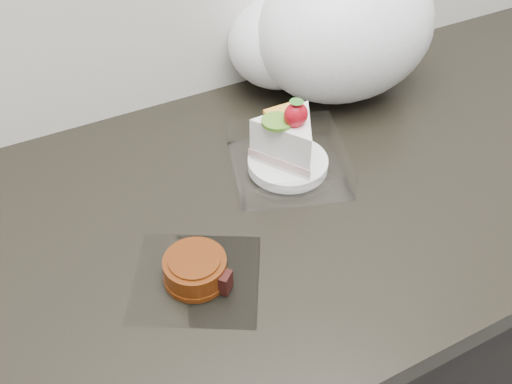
{
  "coord_description": "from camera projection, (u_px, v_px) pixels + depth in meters",
  "views": [
    {
      "loc": [
        -0.28,
        1.15,
        1.48
      ],
      "look_at": [
        -0.01,
        1.67,
        0.94
      ],
      "focal_mm": 40.0,
      "sensor_mm": 36.0,
      "label": 1
    }
  ],
  "objects": [
    {
      "name": "plastic_bag",
      "position": [
        333.0,
        31.0,
        0.98
      ],
      "size": [
        0.41,
        0.35,
        0.3
      ],
      "rotation": [
        0.0,
        0.0,
        -0.33
      ],
      "color": "white",
      "rests_on": "counter"
    },
    {
      "name": "cake_tray",
      "position": [
        288.0,
        152.0,
        0.87
      ],
      "size": [
        0.22,
        0.22,
        0.13
      ],
      "rotation": [
        0.0,
        0.0,
        -0.32
      ],
      "color": "white",
      "rests_on": "counter"
    },
    {
      "name": "counter",
      "position": [
        256.0,
        364.0,
        1.14
      ],
      "size": [
        2.04,
        0.64,
        0.9
      ],
      "color": "black",
      "rests_on": "ground"
    },
    {
      "name": "mooncake_wrap",
      "position": [
        197.0,
        271.0,
        0.73
      ],
      "size": [
        0.22,
        0.21,
        0.04
      ],
      "rotation": [
        0.0,
        0.0,
        -0.34
      ],
      "color": "white",
      "rests_on": "counter"
    }
  ]
}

